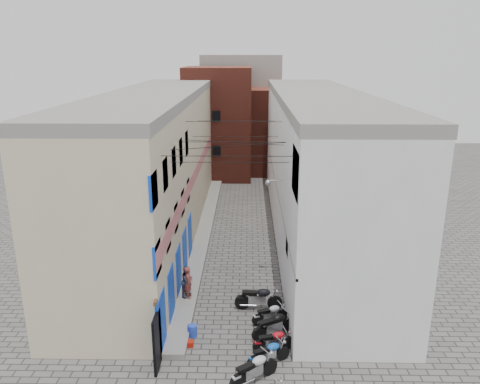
# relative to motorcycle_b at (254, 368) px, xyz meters

# --- Properties ---
(ground) EXTENTS (90.00, 90.00, 0.00)m
(ground) POSITION_rel_motorcycle_b_xyz_m (-1.02, 1.16, -0.59)
(ground) COLOR #575552
(ground) RESTS_ON ground
(plinth) EXTENTS (0.90, 26.00, 0.25)m
(plinth) POSITION_rel_motorcycle_b_xyz_m (-3.07, 14.16, -0.46)
(plinth) COLOR gray
(plinth) RESTS_ON ground
(building_left) EXTENTS (5.10, 27.00, 9.00)m
(building_left) POSITION_rel_motorcycle_b_xyz_m (-6.00, 14.11, 3.91)
(building_left) COLOR #C4B894
(building_left) RESTS_ON ground
(building_right) EXTENTS (5.94, 26.00, 9.00)m
(building_right) POSITION_rel_motorcycle_b_xyz_m (3.98, 14.16, 3.92)
(building_right) COLOR silver
(building_right) RESTS_ON ground
(building_far_brick_left) EXTENTS (6.00, 6.00, 10.00)m
(building_far_brick_left) POSITION_rel_motorcycle_b_xyz_m (-3.02, 29.16, 4.41)
(building_far_brick_left) COLOR maroon
(building_far_brick_left) RESTS_ON ground
(building_far_brick_right) EXTENTS (5.00, 6.00, 8.00)m
(building_far_brick_right) POSITION_rel_motorcycle_b_xyz_m (1.98, 31.16, 3.41)
(building_far_brick_right) COLOR maroon
(building_far_brick_right) RESTS_ON ground
(building_far_concrete) EXTENTS (8.00, 5.00, 11.00)m
(building_far_concrete) POSITION_rel_motorcycle_b_xyz_m (-1.02, 35.16, 4.91)
(building_far_concrete) COLOR gray
(building_far_concrete) RESTS_ON ground
(far_shopfront) EXTENTS (2.00, 0.30, 2.40)m
(far_shopfront) POSITION_rel_motorcycle_b_xyz_m (-1.02, 26.36, 0.61)
(far_shopfront) COLOR black
(far_shopfront) RESTS_ON ground
(overhead_wires) EXTENTS (5.80, 13.02, 1.32)m
(overhead_wires) POSITION_rel_motorcycle_b_xyz_m (-1.02, 8.81, 6.54)
(overhead_wires) COLOR black
(overhead_wires) RESTS_ON ground
(motorcycle_b) EXTENTS (2.02, 1.71, 1.17)m
(motorcycle_b) POSITION_rel_motorcycle_b_xyz_m (0.00, 0.00, 0.00)
(motorcycle_b) COLOR #B2B4B8
(motorcycle_b) RESTS_ON ground
(motorcycle_c) EXTENTS (1.83, 1.31, 1.03)m
(motorcycle_c) POSITION_rel_motorcycle_b_xyz_m (0.55, 0.99, -0.07)
(motorcycle_c) COLOR blue
(motorcycle_c) RESTS_ON ground
(motorcycle_d) EXTENTS (1.79, 0.94, 0.99)m
(motorcycle_d) POSITION_rel_motorcycle_b_xyz_m (0.79, 1.83, -0.09)
(motorcycle_d) COLOR #B40C17
(motorcycle_d) RESTS_ON ground
(motorcycle_e) EXTENTS (2.12, 1.55, 1.19)m
(motorcycle_e) POSITION_rel_motorcycle_b_xyz_m (0.86, 2.79, 0.01)
(motorcycle_e) COLOR black
(motorcycle_e) RESTS_ON ground
(motorcycle_f) EXTENTS (1.77, 1.09, 0.98)m
(motorcycle_f) POSITION_rel_motorcycle_b_xyz_m (0.74, 3.79, -0.10)
(motorcycle_f) COLOR #ABACB0
(motorcycle_f) RESTS_ON ground
(motorcycle_g) EXTENTS (2.19, 0.77, 1.26)m
(motorcycle_g) POSITION_rel_motorcycle_b_xyz_m (0.25, 4.92, 0.04)
(motorcycle_g) COLOR black
(motorcycle_g) RESTS_ON ground
(person_a) EXTENTS (0.42, 0.59, 1.54)m
(person_a) POSITION_rel_motorcycle_b_xyz_m (-2.99, 5.52, 0.43)
(person_a) COLOR brown
(person_a) RESTS_ON plinth
(person_b) EXTENTS (0.82, 0.90, 1.50)m
(person_b) POSITION_rel_motorcycle_b_xyz_m (-3.05, 5.65, 0.41)
(person_b) COLOR #2B2F41
(person_b) RESTS_ON plinth
(water_jug_near) EXTENTS (0.33, 0.33, 0.51)m
(water_jug_near) POSITION_rel_motorcycle_b_xyz_m (-2.47, 2.74, -0.33)
(water_jug_near) COLOR blue
(water_jug_near) RESTS_ON ground
(water_jug_far) EXTENTS (0.41, 0.41, 0.48)m
(water_jug_far) POSITION_rel_motorcycle_b_xyz_m (-2.57, 2.78, -0.35)
(water_jug_far) COLOR #2337B1
(water_jug_far) RESTS_ON ground
(red_crate) EXTENTS (0.38, 0.29, 0.22)m
(red_crate) POSITION_rel_motorcycle_b_xyz_m (-2.57, 2.06, -0.47)
(red_crate) COLOR #A91A0C
(red_crate) RESTS_ON ground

